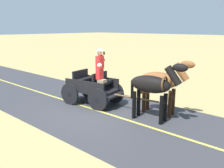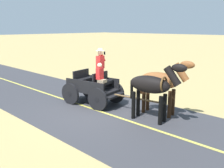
# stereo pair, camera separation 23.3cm
# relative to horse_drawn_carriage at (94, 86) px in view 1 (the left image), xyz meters

# --- Properties ---
(ground_plane) EXTENTS (200.00, 200.00, 0.00)m
(ground_plane) POSITION_rel_horse_drawn_carriage_xyz_m (0.56, 0.75, -0.82)
(ground_plane) COLOR tan
(road_surface) EXTENTS (5.36, 160.00, 0.01)m
(road_surface) POSITION_rel_horse_drawn_carriage_xyz_m (0.56, 0.75, -0.81)
(road_surface) COLOR #38383D
(road_surface) RESTS_ON ground
(road_centre_stripe) EXTENTS (0.12, 160.00, 0.00)m
(road_centre_stripe) POSITION_rel_horse_drawn_carriage_xyz_m (0.56, 0.75, -0.81)
(road_centre_stripe) COLOR #DBCC4C
(road_centre_stripe) RESTS_ON road_surface
(horse_drawn_carriage) EXTENTS (1.77, 4.51, 2.50)m
(horse_drawn_carriage) POSITION_rel_horse_drawn_carriage_xyz_m (0.00, 0.00, 0.00)
(horse_drawn_carriage) COLOR black
(horse_drawn_carriage) RESTS_ON ground
(horse_near_side) EXTENTS (0.81, 2.15, 2.21)m
(horse_near_side) POSITION_rel_horse_drawn_carriage_xyz_m (-0.88, 2.93, 0.51)
(horse_near_side) COLOR brown
(horse_near_side) RESTS_ON ground
(horse_off_side) EXTENTS (0.79, 2.15, 2.21)m
(horse_off_side) POSITION_rel_horse_drawn_carriage_xyz_m (-0.05, 3.06, 0.51)
(horse_off_side) COLOR black
(horse_off_side) RESTS_ON ground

